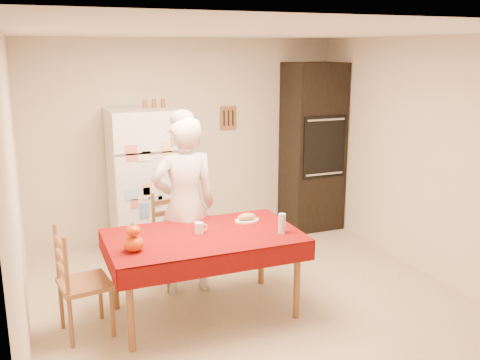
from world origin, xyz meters
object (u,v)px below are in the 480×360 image
chair_left (76,279)px  seated_woman (185,206)px  dining_table (204,242)px  oven_cabinet (312,147)px  pumpkin_lower (134,244)px  wine_glass (282,223)px  refrigerator (144,181)px  chair_far (175,235)px  coffee_mug (199,228)px  bread_plate (247,221)px

chair_left → seated_woman: (1.08, 0.50, 0.37)m
dining_table → chair_left: bearing=178.4°
oven_cabinet → pumpkin_lower: size_ratio=12.76×
oven_cabinet → chair_left: (-3.23, -1.82, -0.59)m
pumpkin_lower → wine_glass: wine_glass is taller
refrigerator → seated_woman: size_ratio=0.97×
chair_left → seated_woman: seated_woman is taller
oven_cabinet → refrigerator: bearing=-178.8°
chair_far → coffee_mug: chair_far is taller
seated_woman → wine_glass: 1.01m
seated_woman → bread_plate: 0.62m
dining_table → seated_woman: seated_woman is taller
seated_woman → pumpkin_lower: (-0.63, -0.70, -0.05)m
oven_cabinet → dining_table: size_ratio=1.29×
chair_far → wine_glass: size_ratio=5.40×
dining_table → coffee_mug: coffee_mug is taller
chair_left → wine_glass: chair_left is taller
chair_left → dining_table: bearing=-99.4°
oven_cabinet → coffee_mug: 2.83m
dining_table → seated_woman: 0.56m
dining_table → chair_far: 0.81m
pumpkin_lower → wine_glass: size_ratio=0.98×
chair_far → chair_left: same height
oven_cabinet → chair_far: (-2.19, -1.06, -0.59)m
dining_table → chair_left: size_ratio=1.79×
dining_table → bread_plate: (0.50, 0.20, 0.08)m
refrigerator → coffee_mug: refrigerator is taller
chair_far → chair_left: bearing=-153.4°
pumpkin_lower → chair_far: bearing=58.3°
pumpkin_lower → wine_glass: 1.32m
pumpkin_lower → bread_plate: pumpkin_lower is taller
chair_left → seated_woman: bearing=-73.1°
chair_left → wine_glass: size_ratio=5.40×
refrigerator → chair_left: size_ratio=1.79×
coffee_mug → chair_far: bearing=92.5°
coffee_mug → wine_glass: 0.74m
seated_woman → wine_glass: bearing=134.2°
chair_far → pumpkin_lower: bearing=-131.1°
refrigerator → wine_glass: (0.82, -2.02, -0.00)m
refrigerator → coffee_mug: size_ratio=17.00×
pumpkin_lower → wine_glass: (1.32, -0.05, 0.02)m
refrigerator → oven_cabinet: (2.28, 0.05, 0.25)m
chair_left → pumpkin_lower: size_ratio=5.51×
coffee_mug → wine_glass: bearing=-20.4°
oven_cabinet → chair_left: size_ratio=2.32×
refrigerator → oven_cabinet: 2.29m
chair_far → seated_woman: (0.04, -0.26, 0.37)m
chair_left → wine_glass: bearing=-105.7°
chair_far → seated_woman: size_ratio=0.54×
oven_cabinet → pumpkin_lower: (-2.78, -2.02, -0.27)m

